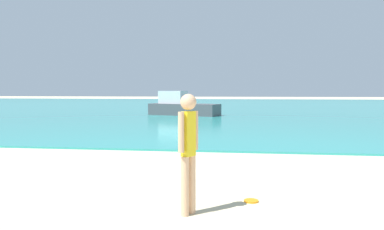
# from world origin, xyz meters

# --- Properties ---
(water) EXTENTS (160.00, 60.00, 0.06)m
(water) POSITION_xyz_m (0.00, 42.57, 0.03)
(water) COLOR teal
(water) RESTS_ON ground
(person_standing) EXTENTS (0.24, 0.34, 1.68)m
(person_standing) POSITION_xyz_m (0.48, 7.44, 0.95)
(person_standing) COLOR #DDAD84
(person_standing) RESTS_ON ground
(frisbee) EXTENTS (0.23, 0.23, 0.03)m
(frisbee) POSITION_xyz_m (1.36, 8.14, 0.01)
(frisbee) COLOR orange
(frisbee) RESTS_ON ground
(boat_far) EXTENTS (5.00, 2.97, 1.62)m
(boat_far) POSITION_xyz_m (-2.77, 26.91, 0.62)
(boat_far) COLOR #4C4C51
(boat_far) RESTS_ON water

